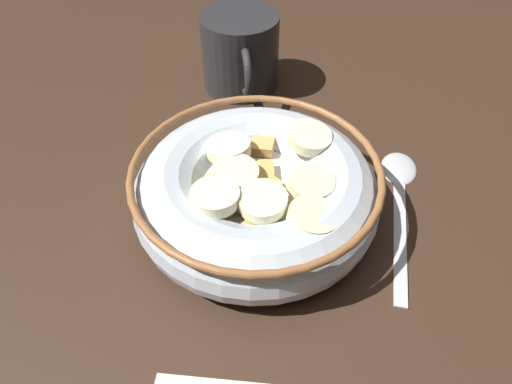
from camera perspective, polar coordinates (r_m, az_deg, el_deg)
The scene contains 4 objects.
ground_plane at distance 41.16cm, azimuth 0.00°, elevation -3.88°, with size 127.08×127.08×2.00cm, color #332116.
cereal_bowl at distance 38.12cm, azimuth 0.03°, elevation 0.05°, with size 19.38×19.38×6.33cm.
spoon at distance 44.41cm, azimuth 16.53°, elevation 0.88°, with size 16.67×7.81×0.80cm.
coffee_mug at distance 53.28cm, azimuth -1.84°, elevation 16.08°, with size 10.77×8.14×7.96cm.
Camera 1 is at (26.30, -4.13, 30.39)cm, focal length 34.06 mm.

